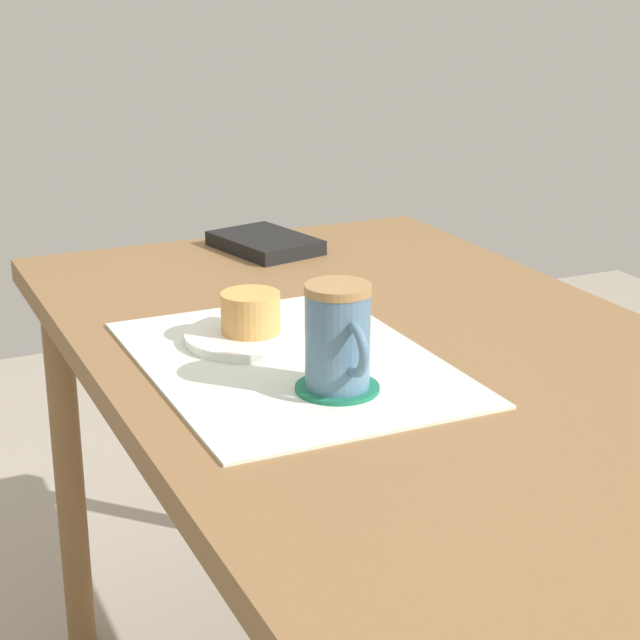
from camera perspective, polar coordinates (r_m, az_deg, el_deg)
The scene contains 7 objects.
dining_table at distance 1.33m, azimuth 5.26°, elevation -5.31°, with size 1.39×0.74×0.72m.
placemat at distance 1.29m, azimuth -1.61°, elevation -2.25°, with size 0.46×0.34×0.00m, color silver.
pastry_plate at distance 1.36m, azimuth -3.70°, elevation -0.88°, with size 0.17×0.17×0.01m, color silver.
pastry at distance 1.35m, azimuth -3.72°, elevation 0.40°, with size 0.08×0.08×0.05m, color tan.
coffee_coaster at distance 1.20m, azimuth 0.93°, elevation -3.64°, with size 0.10×0.10×0.01m, color #196B4C.
coffee_mug at distance 1.18m, azimuth 1.00°, elevation -0.89°, with size 0.11×0.07×0.12m.
small_book at distance 1.80m, azimuth -2.95°, elevation 4.12°, with size 0.18×0.12×0.02m, color black.
Camera 1 is at (1.05, -0.62, 1.18)m, focal length 60.00 mm.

